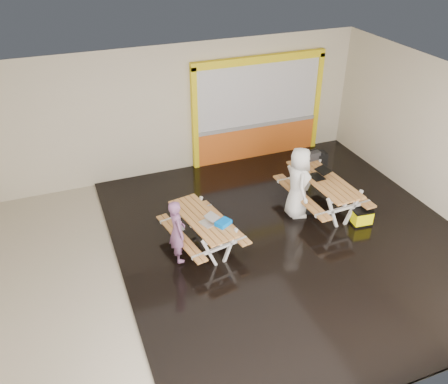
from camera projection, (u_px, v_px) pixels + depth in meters
name	position (u px, v px, depth m)	size (l,w,h in m)	color
room	(241.00, 182.00, 9.22)	(10.02, 8.02, 3.52)	beige
deck	(291.00, 238.00, 10.51)	(7.50, 7.98, 0.05)	black
kiosk	(258.00, 111.00, 13.18)	(3.88, 0.16, 3.00)	orange
picnic_table_left	(202.00, 225.00, 9.99)	(1.61, 2.10, 0.76)	tan
picnic_table_right	(323.00, 186.00, 11.22)	(1.59, 2.26, 0.88)	tan
person_left	(177.00, 231.00, 9.44)	(0.51, 0.33, 1.40)	#7F507C
person_right	(298.00, 183.00, 10.85)	(0.85, 0.55, 1.74)	white
laptop_left	(209.00, 221.00, 9.71)	(0.43, 0.41, 0.15)	silver
laptop_right	(319.00, 174.00, 11.14)	(0.47, 0.42, 0.18)	black
blue_pouch	(223.00, 223.00, 9.66)	(0.31, 0.22, 0.09)	blue
toolbox	(310.00, 156.00, 11.86)	(0.49, 0.28, 0.27)	black
backpack	(321.00, 160.00, 12.06)	(0.31, 0.22, 0.49)	black
dark_case	(308.00, 208.00, 11.35)	(0.42, 0.31, 0.16)	black
fluke_bag	(362.00, 218.00, 10.82)	(0.48, 0.34, 0.39)	black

